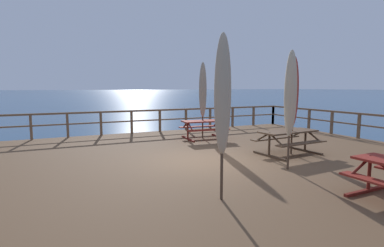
# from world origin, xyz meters

# --- Properties ---
(ground_plane) EXTENTS (600.00, 600.00, 0.00)m
(ground_plane) POSITION_xyz_m (0.00, 0.00, 0.00)
(ground_plane) COLOR navy
(wooden_deck) EXTENTS (15.66, 12.62, 0.68)m
(wooden_deck) POSITION_xyz_m (0.00, 0.00, 0.34)
(wooden_deck) COLOR brown
(wooden_deck) RESTS_ON ground
(railing_waterside_far) EXTENTS (15.46, 0.10, 1.09)m
(railing_waterside_far) POSITION_xyz_m (0.00, 6.16, 1.40)
(railing_waterside_far) COLOR brown
(railing_waterside_far) RESTS_ON wooden_deck
(railing_side_right) EXTENTS (0.10, 12.42, 1.09)m
(railing_side_right) POSITION_xyz_m (7.68, -0.00, 1.40)
(railing_side_right) COLOR brown
(railing_side_right) RESTS_ON wooden_deck
(picnic_table_front_left) EXTENTS (1.90, 1.54, 0.78)m
(picnic_table_front_left) POSITION_xyz_m (1.72, 3.45, 1.23)
(picnic_table_front_left) COLOR maroon
(picnic_table_front_left) RESTS_ON wooden_deck
(picnic_table_mid_centre) EXTENTS (2.08, 1.54, 0.78)m
(picnic_table_mid_centre) POSITION_xyz_m (2.83, -0.37, 1.24)
(picnic_table_mid_centre) COLOR brown
(picnic_table_mid_centre) RESTS_ON wooden_deck
(patio_umbrella_tall_front) EXTENTS (0.32, 0.32, 3.20)m
(patio_umbrella_tall_front) POSITION_xyz_m (1.70, 3.52, 2.71)
(patio_umbrella_tall_front) COLOR #4C3828
(patio_umbrella_tall_front) RESTS_ON wooden_deck
(patio_umbrella_tall_back_right) EXTENTS (0.32, 0.32, 3.14)m
(patio_umbrella_tall_back_right) POSITION_xyz_m (2.91, -0.44, 2.67)
(patio_umbrella_tall_back_right) COLOR #4C3828
(patio_umbrella_tall_back_right) RESTS_ON wooden_deck
(patio_umbrella_short_mid) EXTENTS (0.32, 0.32, 3.12)m
(patio_umbrella_short_mid) POSITION_xyz_m (1.53, -1.80, 2.66)
(patio_umbrella_short_mid) COLOR #4C3828
(patio_umbrella_short_mid) RESTS_ON wooden_deck
(patio_umbrella_tall_mid_left) EXTENTS (0.32, 0.32, 3.17)m
(patio_umbrella_tall_mid_left) POSITION_xyz_m (-1.18, -2.93, 2.69)
(patio_umbrella_tall_mid_left) COLOR #4C3828
(patio_umbrella_tall_mid_left) RESTS_ON wooden_deck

